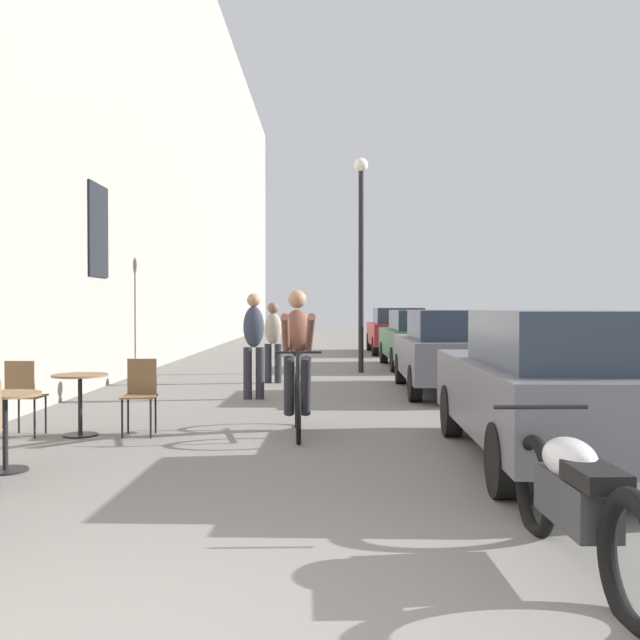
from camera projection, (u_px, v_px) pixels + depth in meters
name	position (u px, v px, depth m)	size (l,w,h in m)	color
building_facade_left	(132.00, 81.00, 16.76)	(0.54, 68.00, 13.36)	gray
cafe_table_mid	(5.00, 415.00, 6.68)	(0.64, 0.64, 0.72)	black
cafe_table_far	(80.00, 391.00, 8.53)	(0.64, 0.64, 0.72)	black
cafe_chair_far_toward_street	(140.00, 391.00, 8.60)	(0.40, 0.40, 0.89)	black
cafe_chair_far_toward_wall	(24.00, 392.00, 8.46)	(0.39, 0.39, 0.89)	black
cyclist_on_bicycle	(297.00, 365.00, 8.74)	(0.52, 1.76, 1.74)	black
pedestrian_near	(254.00, 340.00, 11.91)	(0.36, 0.28, 1.73)	#26262D
pedestrian_mid	(273.00, 338.00, 14.42)	(0.35, 0.25, 1.59)	#26262D
street_lamp	(361.00, 237.00, 16.68)	(0.32, 0.32, 4.90)	black
parked_car_nearest	(557.00, 385.00, 6.97)	(1.83, 4.18, 1.47)	#595960
parked_car_second	(452.00, 350.00, 12.78)	(1.79, 4.11, 1.45)	#595960
parked_car_third	(420.00, 338.00, 18.01)	(1.75, 4.03, 1.43)	#23512D
parked_car_fourth	(397.00, 330.00, 23.59)	(1.75, 4.13, 1.47)	maroon
parked_motorcycle	(577.00, 500.00, 4.17)	(0.62, 2.15, 0.92)	black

